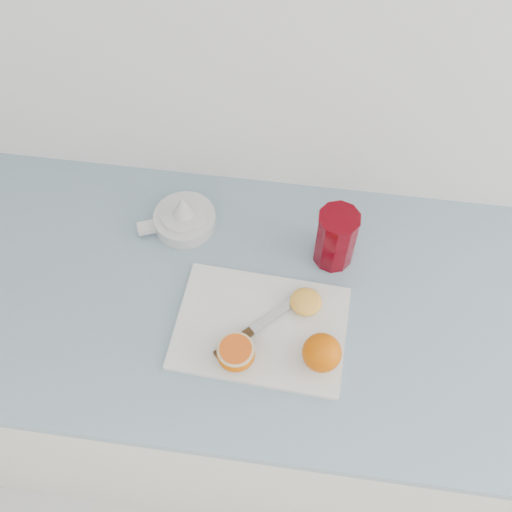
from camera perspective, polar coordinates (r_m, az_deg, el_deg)
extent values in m
cube|color=white|center=(1.57, 2.11, -12.40)|extent=(2.44, 0.60, 0.86)
cube|color=#81A3B5|center=(1.16, 2.79, -4.56)|extent=(2.50, 0.64, 0.03)
cube|color=silver|center=(1.11, 0.49, -7.17)|extent=(0.34, 0.25, 0.01)
sphere|color=orange|center=(1.05, 6.60, -9.59)|extent=(0.07, 0.07, 0.07)
ellipsoid|color=orange|center=(1.06, -2.02, -9.77)|extent=(0.07, 0.07, 0.04)
cylinder|color=beige|center=(1.04, -2.05, -9.32)|extent=(0.07, 0.07, 0.00)
cylinder|color=#F94F12|center=(1.04, -2.06, -9.26)|extent=(0.06, 0.06, 0.00)
ellipsoid|color=#F7AD37|center=(1.12, 5.00, -4.57)|extent=(0.06, 0.06, 0.03)
cylinder|color=#F39349|center=(1.11, 5.03, -4.37)|extent=(0.05, 0.05, 0.00)
cube|color=#412D11|center=(1.08, -2.23, -8.71)|extent=(0.07, 0.07, 0.01)
cube|color=#B7B7BC|center=(1.11, 1.80, -5.91)|extent=(0.09, 0.09, 0.00)
cylinder|color=#B7B7BC|center=(1.08, -2.23, -8.71)|extent=(0.00, 0.00, 0.01)
cylinder|color=white|center=(1.24, -7.12, 3.60)|extent=(0.13, 0.13, 0.03)
cylinder|color=white|center=(1.23, -7.21, 4.16)|extent=(0.10, 0.10, 0.01)
cone|color=white|center=(1.20, -7.35, 4.97)|extent=(0.05, 0.05, 0.05)
cube|color=white|center=(1.24, -10.77, 2.83)|extent=(0.05, 0.04, 0.01)
ellipsoid|color=orange|center=(1.22, -6.66, 4.18)|extent=(0.01, 0.01, 0.00)
ellipsoid|color=orange|center=(1.23, -7.90, 4.60)|extent=(0.01, 0.01, 0.00)
ellipsoid|color=orange|center=(1.21, -7.21, 3.81)|extent=(0.01, 0.01, 0.00)
ellipsoid|color=orange|center=(1.23, -6.52, 4.74)|extent=(0.01, 0.01, 0.00)
cylinder|color=#64000A|center=(1.15, 7.96, 1.74)|extent=(0.08, 0.08, 0.13)
cylinder|color=orange|center=(1.20, 7.68, 0.33)|extent=(0.07, 0.07, 0.02)
cylinder|color=#64000A|center=(1.10, 8.38, 3.79)|extent=(0.08, 0.08, 0.00)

